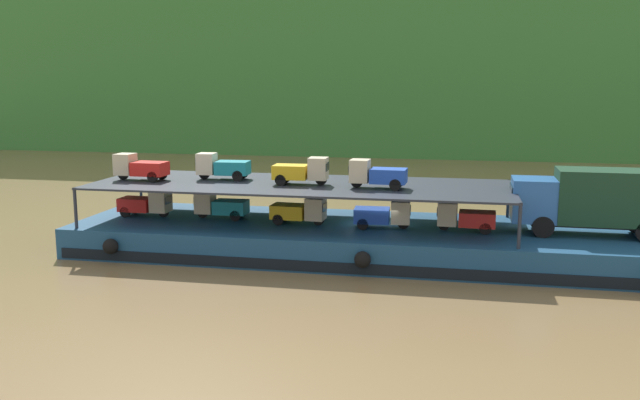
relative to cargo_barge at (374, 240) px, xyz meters
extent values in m
plane|color=brown|center=(0.00, 0.02, -0.75)|extent=(400.00, 400.00, 0.00)
cube|color=#387533|center=(0.00, 56.68, 13.77)|extent=(127.48, 27.19, 29.04)
cube|color=navy|center=(0.00, 0.02, 0.00)|extent=(30.28, 7.96, 1.50)
cube|color=black|center=(0.00, -3.98, -0.40)|extent=(29.68, 0.06, 0.50)
sphere|color=black|center=(-12.11, -4.18, 0.10)|extent=(0.74, 0.74, 0.74)
sphere|color=black|center=(0.00, -4.18, 0.10)|extent=(0.74, 0.74, 0.74)
cube|color=#285BA3|center=(7.54, -0.03, 2.35)|extent=(2.03, 2.21, 2.00)
cube|color=#192833|center=(6.51, -0.02, 2.70)|extent=(0.09, 1.84, 0.60)
cube|color=#193823|center=(10.94, -0.08, 2.60)|extent=(4.83, 2.37, 2.50)
cube|color=black|center=(10.94, -0.08, 1.30)|extent=(6.82, 1.48, 0.20)
cylinder|color=black|center=(7.96, 0.97, 1.25)|extent=(1.00, 0.29, 1.00)
cylinder|color=black|center=(7.93, -1.05, 1.25)|extent=(1.00, 0.29, 1.00)
cylinder|color=black|center=(12.40, 0.91, 1.25)|extent=(1.00, 0.29, 1.00)
cylinder|color=#232833|center=(6.66, 3.52, 1.75)|extent=(0.16, 0.16, 2.00)
cylinder|color=#232833|center=(6.66, -3.48, 1.75)|extent=(0.16, 0.16, 2.00)
cylinder|color=#232833|center=(-14.26, 3.52, 1.75)|extent=(0.16, 0.16, 2.00)
cylinder|color=#232833|center=(-14.26, -3.48, 1.75)|extent=(0.16, 0.16, 2.00)
cube|color=#232833|center=(-3.80, 0.02, 2.70)|extent=(21.08, 7.16, 0.10)
cube|color=red|center=(-12.77, -0.02, 1.38)|extent=(1.73, 1.25, 0.70)
cube|color=beige|center=(-11.38, -0.06, 1.58)|extent=(0.93, 1.02, 1.10)
cube|color=#19232D|center=(-10.91, -0.07, 1.69)|extent=(0.06, 0.85, 0.38)
cylinder|color=black|center=(-11.23, -0.06, 1.03)|extent=(0.56, 0.15, 0.56)
cylinder|color=black|center=(-13.19, -0.54, 1.03)|extent=(0.56, 0.15, 0.56)
cylinder|color=black|center=(-13.16, 0.52, 1.03)|extent=(0.56, 0.15, 0.56)
cube|color=teal|center=(-7.56, 0.20, 1.38)|extent=(1.73, 1.24, 0.70)
cube|color=beige|center=(-8.96, 0.17, 1.58)|extent=(0.92, 1.02, 1.10)
cube|color=#19232D|center=(-9.43, 0.16, 1.69)|extent=(0.06, 0.85, 0.38)
cylinder|color=black|center=(-9.11, 0.17, 1.03)|extent=(0.56, 0.15, 0.56)
cylinder|color=black|center=(-7.17, 0.74, 1.03)|extent=(0.56, 0.15, 0.56)
cylinder|color=black|center=(-7.15, -0.32, 1.03)|extent=(0.56, 0.15, 0.56)
cube|color=gold|center=(-4.30, -0.36, 1.38)|extent=(1.77, 1.30, 0.70)
cube|color=#C6B793|center=(-2.90, -0.44, 1.58)|extent=(0.96, 1.05, 1.10)
cube|color=#19232D|center=(-2.43, -0.47, 1.69)|extent=(0.09, 0.85, 0.38)
cylinder|color=black|center=(-2.75, -0.45, 1.03)|extent=(0.57, 0.17, 0.56)
cylinder|color=black|center=(-4.73, -0.87, 1.03)|extent=(0.57, 0.17, 0.56)
cylinder|color=black|center=(-4.67, 0.19, 1.03)|extent=(0.57, 0.17, 0.56)
cube|color=#1E47B7|center=(-0.06, -0.52, 1.38)|extent=(1.76, 1.29, 0.70)
cube|color=beige|center=(1.33, -0.45, 1.58)|extent=(0.95, 1.05, 1.10)
cube|color=#19232D|center=(1.80, -0.42, 1.69)|extent=(0.09, 0.85, 0.38)
cylinder|color=black|center=(1.48, -0.44, 1.03)|extent=(0.57, 0.17, 0.56)
cylinder|color=black|center=(-0.43, -1.07, 1.03)|extent=(0.57, 0.17, 0.56)
cylinder|color=black|center=(-0.49, -0.02, 1.03)|extent=(0.57, 0.17, 0.56)
cube|color=red|center=(4.98, -0.42, 1.38)|extent=(1.75, 1.27, 0.70)
cube|color=#C6B793|center=(3.58, -0.37, 1.58)|extent=(0.94, 1.04, 1.10)
cube|color=#19232D|center=(3.11, -0.35, 1.69)|extent=(0.07, 0.85, 0.38)
cylinder|color=black|center=(3.43, -0.36, 1.03)|extent=(0.57, 0.16, 0.56)
cylinder|color=black|center=(5.40, 0.09, 1.03)|extent=(0.57, 0.16, 0.56)
cylinder|color=black|center=(5.36, -0.97, 1.03)|extent=(0.57, 0.16, 0.56)
cube|color=red|center=(-11.69, -0.49, 3.38)|extent=(1.74, 1.25, 0.70)
cube|color=#C6B793|center=(-13.09, -0.45, 3.58)|extent=(0.93, 1.03, 1.10)
cube|color=#19232D|center=(-13.56, -0.43, 3.69)|extent=(0.07, 0.85, 0.38)
cylinder|color=black|center=(-13.24, -0.44, 3.03)|extent=(0.56, 0.16, 0.56)
cylinder|color=black|center=(-11.27, 0.02, 3.03)|extent=(0.56, 0.16, 0.56)
cylinder|color=black|center=(-11.31, -1.04, 3.03)|extent=(0.56, 0.16, 0.56)
cube|color=teal|center=(-7.59, 0.69, 3.38)|extent=(1.77, 1.29, 0.70)
cube|color=beige|center=(-8.99, 0.61, 3.58)|extent=(0.96, 1.05, 1.10)
cube|color=#19232D|center=(-9.46, 0.59, 3.69)|extent=(0.09, 0.85, 0.38)
cylinder|color=black|center=(-9.14, 0.61, 3.03)|extent=(0.57, 0.17, 0.56)
cylinder|color=black|center=(-7.22, 1.24, 3.03)|extent=(0.57, 0.17, 0.56)
cylinder|color=black|center=(-7.16, 0.19, 3.03)|extent=(0.57, 0.17, 0.56)
cube|color=gold|center=(-4.21, -0.26, 3.38)|extent=(1.73, 1.24, 0.70)
cube|color=#C6B793|center=(-2.81, -0.23, 3.58)|extent=(0.92, 1.02, 1.10)
cube|color=#19232D|center=(-2.34, -0.22, 3.69)|extent=(0.06, 0.85, 0.38)
cylinder|color=black|center=(-2.66, -0.23, 3.03)|extent=(0.56, 0.15, 0.56)
cylinder|color=black|center=(-4.60, -0.80, 3.03)|extent=(0.56, 0.15, 0.56)
cylinder|color=black|center=(-4.62, 0.26, 3.03)|extent=(0.56, 0.15, 0.56)
cube|color=#1E47B7|center=(0.74, -0.73, 3.38)|extent=(1.75, 1.27, 0.70)
cube|color=#C6B793|center=(-0.66, -0.67, 3.58)|extent=(0.94, 1.04, 1.10)
cube|color=#19232D|center=(-1.13, -0.65, 3.69)|extent=(0.08, 0.85, 0.38)
cylinder|color=black|center=(-0.81, -0.66, 3.03)|extent=(0.57, 0.16, 0.56)
cylinder|color=black|center=(1.16, -0.22, 3.03)|extent=(0.57, 0.16, 0.56)
cylinder|color=black|center=(1.12, -1.27, 3.03)|extent=(0.57, 0.16, 0.56)
camera|label=1|loc=(3.94, -32.95, 7.87)|focal=38.05mm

